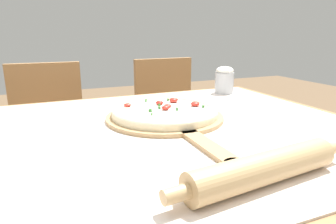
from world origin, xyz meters
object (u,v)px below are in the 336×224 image
(pizza_peel, at_px, (167,119))
(chair_right, at_px, (169,120))
(pizza, at_px, (164,111))
(rolling_pin, at_px, (264,168))
(chair_left, at_px, (50,134))
(flour_cup, at_px, (224,80))

(pizza_peel, xyz_separation_m, chair_right, (0.36, 0.83, -0.27))
(pizza_peel, height_order, chair_right, chair_right)
(pizza, height_order, rolling_pin, rolling_pin)
(chair_left, relative_size, chair_right, 1.00)
(pizza_peel, bearing_deg, rolling_pin, -88.88)
(rolling_pin, height_order, chair_right, chair_right)
(pizza, distance_m, chair_left, 0.93)
(rolling_pin, distance_m, chair_left, 1.35)
(pizza, xyz_separation_m, flour_cup, (0.41, 0.28, 0.04))
(pizza_peel, relative_size, pizza, 1.78)
(chair_left, distance_m, chair_right, 0.71)
(pizza, relative_size, chair_left, 0.38)
(pizza_peel, height_order, rolling_pin, rolling_pin)
(pizza_peel, height_order, flour_cup, flour_cup)
(chair_right, bearing_deg, chair_left, 178.23)
(pizza, xyz_separation_m, chair_left, (-0.35, 0.81, -0.29))
(rolling_pin, distance_m, chair_right, 1.35)
(rolling_pin, bearing_deg, pizza, 91.00)
(chair_left, distance_m, flour_cup, 0.98)
(rolling_pin, bearing_deg, chair_right, 74.62)
(pizza, relative_size, rolling_pin, 0.81)
(chair_right, bearing_deg, flour_cup, -86.52)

